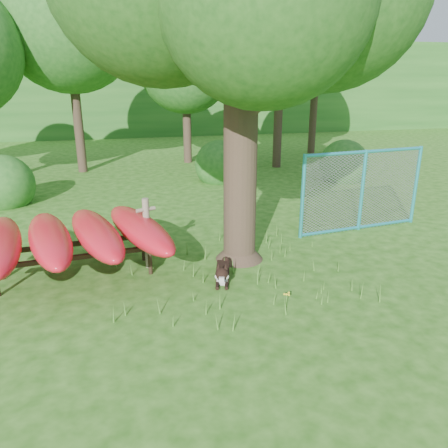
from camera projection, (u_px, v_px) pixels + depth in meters
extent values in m
plane|color=#205110|center=(230.00, 302.00, 7.47)|extent=(80.00, 80.00, 0.00)
cylinder|color=#32251B|center=(241.00, 134.00, 8.43)|extent=(0.89, 0.89, 5.22)
cone|color=#32251B|center=(239.00, 247.00, 9.18)|extent=(1.33, 1.33, 0.52)
cylinder|color=#32251B|center=(275.00, 95.00, 8.09)|extent=(1.49, 0.31, 1.11)
cylinder|color=#32251B|center=(216.00, 71.00, 8.35)|extent=(0.85, 1.10, 1.07)
cylinder|color=#6D6452|center=(147.00, 233.00, 8.63)|extent=(0.17, 0.17, 1.44)
cylinder|color=#6D6452|center=(146.00, 209.00, 8.47)|extent=(0.39, 0.21, 0.08)
cylinder|color=black|center=(150.00, 261.00, 8.46)|extent=(0.09, 0.09, 0.52)
cylinder|color=black|center=(1.00, 266.00, 8.24)|extent=(0.09, 0.09, 0.52)
cylinder|color=black|center=(143.00, 248.00, 9.11)|extent=(0.09, 0.09, 0.52)
cube|color=black|center=(76.00, 257.00, 7.94)|extent=(3.10, 0.39, 0.08)
cube|color=black|center=(74.00, 244.00, 8.59)|extent=(3.10, 0.39, 0.08)
ellipsoid|color=red|center=(0.00, 244.00, 7.77)|extent=(1.24, 3.19, 0.50)
ellipsoid|color=red|center=(50.00, 239.00, 8.04)|extent=(1.34, 3.19, 0.50)
ellipsoid|color=red|center=(96.00, 233.00, 8.30)|extent=(1.44, 3.19, 0.50)
ellipsoid|color=red|center=(140.00, 229.00, 8.57)|extent=(1.54, 3.19, 0.50)
cube|color=black|center=(223.00, 272.00, 8.35)|extent=(0.41, 0.69, 0.22)
cube|color=silver|center=(222.00, 279.00, 8.09)|extent=(0.23, 0.18, 0.20)
sphere|color=black|center=(222.00, 274.00, 7.87)|extent=(0.24, 0.24, 0.24)
cube|color=silver|center=(222.00, 279.00, 7.78)|extent=(0.13, 0.15, 0.08)
sphere|color=silver|center=(218.00, 276.00, 7.87)|extent=(0.11, 0.11, 0.11)
sphere|color=silver|center=(226.00, 276.00, 7.86)|extent=(0.11, 0.11, 0.11)
cone|color=black|center=(218.00, 267.00, 7.87)|extent=(0.12, 0.13, 0.12)
cone|color=black|center=(226.00, 267.00, 7.86)|extent=(0.09, 0.11, 0.12)
cylinder|color=black|center=(217.00, 285.00, 7.98)|extent=(0.14, 0.29, 0.07)
cylinder|color=black|center=(227.00, 285.00, 7.97)|extent=(0.14, 0.29, 0.07)
sphere|color=black|center=(226.00, 260.00, 8.65)|extent=(0.15, 0.15, 0.15)
torus|color=#163DAB|center=(222.00, 275.00, 7.96)|extent=(0.24, 0.13, 0.23)
cylinder|color=#27A2B9|center=(303.00, 197.00, 10.15)|extent=(0.10, 0.10, 2.01)
cylinder|color=#27A2B9|center=(362.00, 191.00, 10.71)|extent=(0.10, 0.10, 2.01)
cylinder|color=#27A2B9|center=(416.00, 185.00, 11.27)|extent=(0.10, 0.10, 2.01)
cylinder|color=#27A2B9|center=(366.00, 152.00, 10.40)|extent=(3.34, 0.46, 0.08)
cylinder|color=#27A2B9|center=(358.00, 227.00, 11.01)|extent=(3.34, 0.46, 0.08)
plane|color=gray|center=(362.00, 191.00, 10.71)|extent=(3.33, 0.38, 3.35)
cylinder|color=#477D28|center=(287.00, 300.00, 7.31)|extent=(0.02, 0.02, 0.22)
sphere|color=yellow|center=(287.00, 294.00, 7.27)|extent=(0.04, 0.04, 0.04)
sphere|color=yellow|center=(289.00, 293.00, 7.30)|extent=(0.04, 0.04, 0.04)
sphere|color=yellow|center=(284.00, 294.00, 7.30)|extent=(0.04, 0.04, 0.04)
sphere|color=yellow|center=(289.00, 295.00, 7.25)|extent=(0.04, 0.04, 0.04)
sphere|color=yellow|center=(286.00, 294.00, 7.24)|extent=(0.04, 0.04, 0.04)
cylinder|color=#32251B|center=(76.00, 105.00, 16.96)|extent=(0.36, 0.36, 5.25)
sphere|color=#20591D|center=(68.00, 21.00, 16.01)|extent=(5.20, 5.20, 5.20)
cylinder|color=#32251B|center=(187.00, 119.00, 19.15)|extent=(0.36, 0.36, 3.85)
sphere|color=#20591D|center=(185.00, 65.00, 18.45)|extent=(4.00, 4.00, 4.00)
cylinder|color=#32251B|center=(278.00, 110.00, 17.98)|extent=(0.36, 0.36, 4.76)
sphere|color=#20591D|center=(281.00, 38.00, 17.11)|extent=(4.80, 4.80, 4.80)
cylinder|color=#32251B|center=(314.00, 103.00, 21.41)|extent=(0.36, 0.36, 4.90)
sphere|color=#20591D|center=(318.00, 41.00, 20.52)|extent=(4.60, 4.60, 4.60)
sphere|color=#20591D|center=(7.00, 204.00, 13.20)|extent=(1.80, 1.80, 1.80)
sphere|color=#20591D|center=(342.00, 180.00, 16.34)|extent=(1.80, 1.80, 1.80)
sphere|color=#20591D|center=(219.00, 181.00, 16.21)|extent=(1.80, 1.80, 1.80)
cube|color=#20591D|center=(133.00, 87.00, 32.24)|extent=(80.00, 12.00, 6.00)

